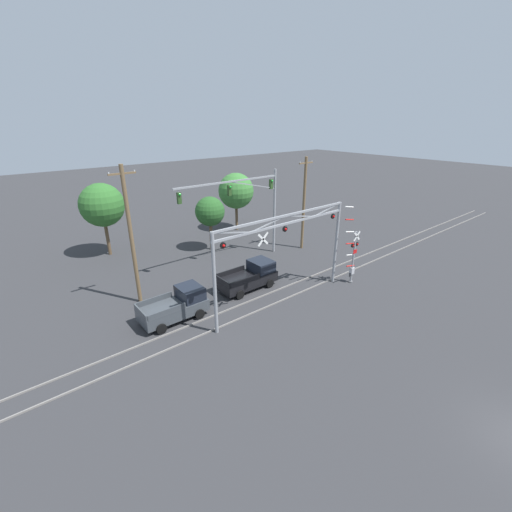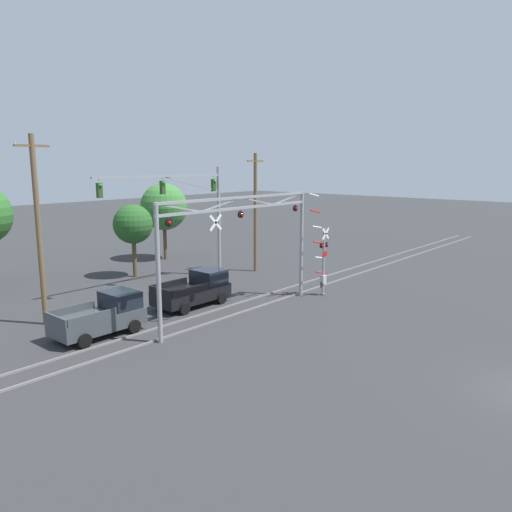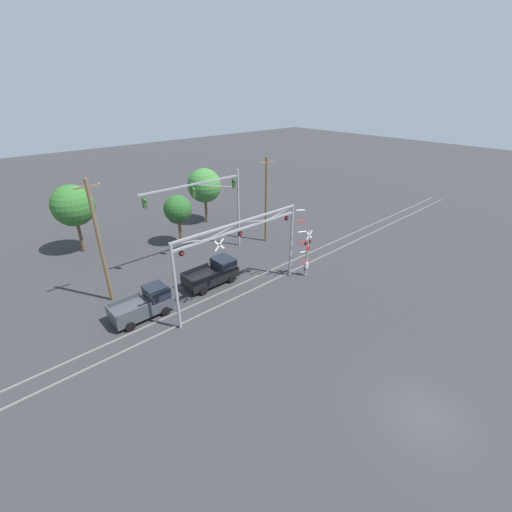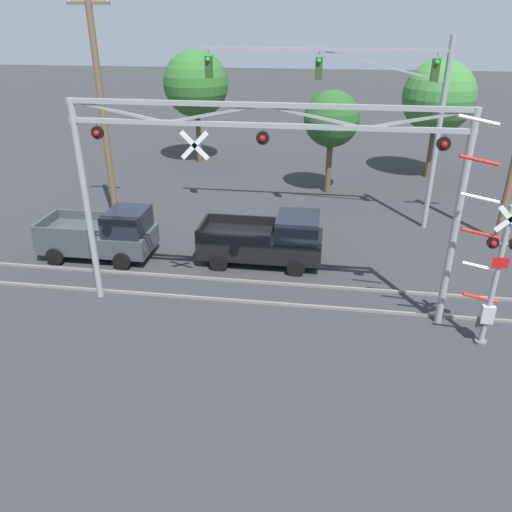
{
  "view_description": "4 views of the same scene",
  "coord_description": "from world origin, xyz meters",
  "px_view_note": "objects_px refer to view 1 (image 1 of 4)",
  "views": [
    {
      "loc": [
        -15.42,
        -0.72,
        12.75
      ],
      "look_at": [
        -0.13,
        18.03,
        2.88
      ],
      "focal_mm": 24.0,
      "sensor_mm": 36.0,
      "label": 1
    },
    {
      "loc": [
        -20.01,
        -3.34,
        8.5
      ],
      "look_at": [
        0.08,
        14.06,
        3.55
      ],
      "focal_mm": 35.0,
      "sensor_mm": 36.0,
      "label": 2
    },
    {
      "loc": [
        -14.89,
        -3.26,
        15.66
      ],
      "look_at": [
        0.5,
        13.89,
        4.16
      ],
      "focal_mm": 24.0,
      "sensor_mm": 36.0,
      "label": 3
    },
    {
      "loc": [
        1.89,
        0.81,
        8.92
      ],
      "look_at": [
        -0.23,
        15.32,
        1.84
      ],
      "focal_mm": 35.0,
      "sensor_mm": 36.0,
      "label": 4
    }
  ],
  "objects_px": {
    "background_tree_beyond_span": "(102,205)",
    "pickup_truck_lead": "(250,276)",
    "traffic_signal_span": "(254,200)",
    "utility_pole_right": "(304,203)",
    "crossing_signal_mast": "(352,257)",
    "background_tree_far_left_verge": "(236,191)",
    "crossing_gantry": "(284,243)",
    "utility_pole_left": "(131,236)",
    "pickup_truck_following": "(177,305)",
    "background_tree_far_right_verge": "(210,212)"
  },
  "relations": [
    {
      "from": "background_tree_beyond_span",
      "to": "pickup_truck_lead",
      "type": "bearing_deg",
      "value": -65.89
    },
    {
      "from": "traffic_signal_span",
      "to": "utility_pole_right",
      "type": "bearing_deg",
      "value": -11.27
    },
    {
      "from": "crossing_signal_mast",
      "to": "utility_pole_right",
      "type": "distance_m",
      "value": 9.01
    },
    {
      "from": "background_tree_far_left_verge",
      "to": "crossing_gantry",
      "type": "bearing_deg",
      "value": -115.75
    },
    {
      "from": "pickup_truck_lead",
      "to": "utility_pole_left",
      "type": "relative_size",
      "value": 0.48
    },
    {
      "from": "traffic_signal_span",
      "to": "pickup_truck_following",
      "type": "xyz_separation_m",
      "value": [
        -10.89,
        -5.12,
        -4.74
      ]
    },
    {
      "from": "background_tree_far_right_verge",
      "to": "utility_pole_left",
      "type": "bearing_deg",
      "value": -149.5
    },
    {
      "from": "pickup_truck_following",
      "to": "crossing_signal_mast",
      "type": "bearing_deg",
      "value": -17.11
    },
    {
      "from": "pickup_truck_lead",
      "to": "background_tree_far_left_verge",
      "type": "xyz_separation_m",
      "value": [
        8.19,
        12.99,
        3.76
      ]
    },
    {
      "from": "pickup_truck_lead",
      "to": "utility_pole_left",
      "type": "xyz_separation_m",
      "value": [
        -7.78,
        3.32,
        4.19
      ]
    },
    {
      "from": "crossing_gantry",
      "to": "traffic_signal_span",
      "type": "bearing_deg",
      "value": 63.93
    },
    {
      "from": "crossing_gantry",
      "to": "pickup_truck_lead",
      "type": "xyz_separation_m",
      "value": [
        -0.2,
        3.58,
        -3.82
      ]
    },
    {
      "from": "crossing_gantry",
      "to": "background_tree_far_left_verge",
      "type": "distance_m",
      "value": 18.39
    },
    {
      "from": "pickup_truck_lead",
      "to": "background_tree_beyond_span",
      "type": "height_order",
      "value": "background_tree_beyond_span"
    },
    {
      "from": "background_tree_far_left_verge",
      "to": "background_tree_far_right_verge",
      "type": "height_order",
      "value": "background_tree_far_left_verge"
    },
    {
      "from": "traffic_signal_span",
      "to": "utility_pole_right",
      "type": "distance_m",
      "value": 5.65
    },
    {
      "from": "pickup_truck_following",
      "to": "background_tree_far_right_verge",
      "type": "bearing_deg",
      "value": 47.47
    },
    {
      "from": "background_tree_beyond_span",
      "to": "background_tree_far_right_verge",
      "type": "relative_size",
      "value": 1.29
    },
    {
      "from": "crossing_signal_mast",
      "to": "traffic_signal_span",
      "type": "bearing_deg",
      "value": 105.88
    },
    {
      "from": "background_tree_beyond_span",
      "to": "background_tree_far_right_verge",
      "type": "height_order",
      "value": "background_tree_beyond_span"
    },
    {
      "from": "pickup_truck_lead",
      "to": "utility_pole_right",
      "type": "bearing_deg",
      "value": 20.29
    },
    {
      "from": "traffic_signal_span",
      "to": "utility_pole_right",
      "type": "relative_size",
      "value": 1.15
    },
    {
      "from": "crossing_gantry",
      "to": "utility_pole_left",
      "type": "height_order",
      "value": "utility_pole_left"
    },
    {
      "from": "background_tree_beyond_span",
      "to": "background_tree_far_left_verge",
      "type": "distance_m",
      "value": 14.71
    },
    {
      "from": "pickup_truck_following",
      "to": "utility_pole_left",
      "type": "relative_size",
      "value": 0.45
    },
    {
      "from": "pickup_truck_lead",
      "to": "utility_pole_right",
      "type": "height_order",
      "value": "utility_pole_right"
    },
    {
      "from": "pickup_truck_following",
      "to": "background_tree_far_left_verge",
      "type": "relative_size",
      "value": 0.66
    },
    {
      "from": "crossing_gantry",
      "to": "utility_pole_left",
      "type": "bearing_deg",
      "value": 139.17
    },
    {
      "from": "crossing_gantry",
      "to": "background_tree_beyond_span",
      "type": "xyz_separation_m",
      "value": [
        -6.65,
        17.98,
        0.24
      ]
    },
    {
      "from": "background_tree_beyond_span",
      "to": "background_tree_far_left_verge",
      "type": "xyz_separation_m",
      "value": [
        14.64,
        -1.42,
        -0.3
      ]
    },
    {
      "from": "background_tree_far_left_verge",
      "to": "background_tree_far_right_verge",
      "type": "xyz_separation_m",
      "value": [
        -6.0,
        -3.79,
        -0.71
      ]
    },
    {
      "from": "crossing_gantry",
      "to": "utility_pole_right",
      "type": "distance_m",
      "value": 11.91
    },
    {
      "from": "traffic_signal_span",
      "to": "crossing_signal_mast",
      "type": "bearing_deg",
      "value": -74.12
    },
    {
      "from": "utility_pole_left",
      "to": "background_tree_beyond_span",
      "type": "height_order",
      "value": "utility_pole_left"
    },
    {
      "from": "pickup_truck_following",
      "to": "utility_pole_right",
      "type": "bearing_deg",
      "value": 13.83
    },
    {
      "from": "background_tree_beyond_span",
      "to": "background_tree_far_right_verge",
      "type": "bearing_deg",
      "value": -31.12
    },
    {
      "from": "traffic_signal_span",
      "to": "crossing_gantry",
      "type": "bearing_deg",
      "value": -116.07
    },
    {
      "from": "crossing_gantry",
      "to": "pickup_truck_lead",
      "type": "distance_m",
      "value": 5.23
    },
    {
      "from": "utility_pole_right",
      "to": "background_tree_beyond_span",
      "type": "xyz_separation_m",
      "value": [
        -16.16,
        10.82,
        0.22
      ]
    },
    {
      "from": "pickup_truck_lead",
      "to": "background_tree_far_left_verge",
      "type": "bearing_deg",
      "value": 57.76
    },
    {
      "from": "pickup_truck_following",
      "to": "utility_pole_right",
      "type": "relative_size",
      "value": 0.48
    },
    {
      "from": "pickup_truck_lead",
      "to": "utility_pole_right",
      "type": "relative_size",
      "value": 0.52
    },
    {
      "from": "utility_pole_right",
      "to": "background_tree_far_right_verge",
      "type": "xyz_separation_m",
      "value": [
        -7.52,
        5.6,
        -0.79
      ]
    },
    {
      "from": "crossing_signal_mast",
      "to": "background_tree_beyond_span",
      "type": "xyz_separation_m",
      "value": [
        -13.33,
        19.01,
        2.68
      ]
    },
    {
      "from": "utility_pole_left",
      "to": "background_tree_far_right_verge",
      "type": "height_order",
      "value": "utility_pole_left"
    },
    {
      "from": "crossing_gantry",
      "to": "pickup_truck_following",
      "type": "relative_size",
      "value": 2.61
    },
    {
      "from": "utility_pole_right",
      "to": "background_tree_beyond_span",
      "type": "bearing_deg",
      "value": 146.21
    },
    {
      "from": "pickup_truck_lead",
      "to": "background_tree_far_left_verge",
      "type": "relative_size",
      "value": 0.71
    },
    {
      "from": "utility_pole_left",
      "to": "utility_pole_right",
      "type": "height_order",
      "value": "utility_pole_left"
    },
    {
      "from": "utility_pole_right",
      "to": "background_tree_far_left_verge",
      "type": "distance_m",
      "value": 9.52
    }
  ]
}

